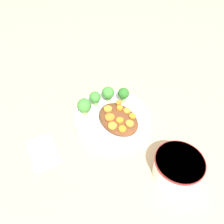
{
  "coord_description": "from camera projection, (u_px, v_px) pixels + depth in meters",
  "views": [
    {
      "loc": [
        -0.39,
        0.24,
        0.51
      ],
      "look_at": [
        0.0,
        0.0,
        0.04
      ],
      "focal_mm": 35.0,
      "sensor_mm": 36.0,
      "label": 1
    }
  ],
  "objects": [
    {
      "name": "plate",
      "position": [
        112.0,
        117.0,
        0.67
      ],
      "size": [
        0.23,
        0.23,
        0.03
      ],
      "color": "silver",
      "rests_on": "ground_plane"
    },
    {
      "name": "carrot_slice_0",
      "position": [
        130.0,
        123.0,
        0.6
      ],
      "size": [
        0.02,
        0.02,
        0.01
      ],
      "primitive_type": "cylinder",
      "color": "orange",
      "rests_on": "stew_mound"
    },
    {
      "name": "carrot_slice_8",
      "position": [
        112.0,
        126.0,
        0.59
      ],
      "size": [
        0.02,
        0.02,
        0.01
      ],
      "primitive_type": "cylinder",
      "color": "orange",
      "rests_on": "stew_mound"
    },
    {
      "name": "carrot_slice_7",
      "position": [
        120.0,
        120.0,
        0.61
      ],
      "size": [
        0.02,
        0.02,
        0.01
      ],
      "primitive_type": "cylinder",
      "color": "orange",
      "rests_on": "stew_mound"
    },
    {
      "name": "dip_bowl",
      "position": [
        178.0,
        167.0,
        0.53
      ],
      "size": [
        0.12,
        0.12,
        0.06
      ],
      "color": "white",
      "rests_on": "ground_plane"
    },
    {
      "name": "broccoli_floret_3",
      "position": [
        123.0,
        94.0,
        0.69
      ],
      "size": [
        0.04,
        0.04,
        0.05
      ],
      "color": "#7FA85B",
      "rests_on": "plate"
    },
    {
      "name": "broccoli_floret_2",
      "position": [
        95.0,
        98.0,
        0.68
      ],
      "size": [
        0.04,
        0.04,
        0.05
      ],
      "color": "#7FA85B",
      "rests_on": "plate"
    },
    {
      "name": "carrot_slice_6",
      "position": [
        119.0,
        103.0,
        0.66
      ],
      "size": [
        0.02,
        0.02,
        0.0
      ],
      "primitive_type": "cylinder",
      "color": "orange",
      "rests_on": "stew_mound"
    },
    {
      "name": "carrot_slice_3",
      "position": [
        122.0,
        129.0,
        0.59
      ],
      "size": [
        0.02,
        0.02,
        0.0
      ],
      "primitive_type": "cylinder",
      "color": "orange",
      "rests_on": "stew_mound"
    },
    {
      "name": "carrot_slice_2",
      "position": [
        110.0,
        117.0,
        0.62
      ],
      "size": [
        0.03,
        0.03,
        0.01
      ],
      "primitive_type": "cylinder",
      "color": "orange",
      "rests_on": "stew_mound"
    },
    {
      "name": "napkin",
      "position": [
        44.0,
        152.0,
        0.6
      ],
      "size": [
        0.11,
        0.08,
        0.01
      ],
      "rotation": [
        0.0,
        0.0,
        -0.09
      ],
      "color": "white",
      "rests_on": "ground_plane"
    },
    {
      "name": "ground_plane",
      "position": [
        112.0,
        120.0,
        0.68
      ],
      "size": [
        4.0,
        4.0,
        0.0
      ],
      "primitive_type": "plane",
      "color": "tan"
    },
    {
      "name": "carrot_slice_9",
      "position": [
        133.0,
        116.0,
        0.62
      ],
      "size": [
        0.02,
        0.02,
        0.0
      ],
      "primitive_type": "cylinder",
      "color": "orange",
      "rests_on": "stew_mound"
    },
    {
      "name": "carrot_slice_1",
      "position": [
        108.0,
        109.0,
        0.64
      ],
      "size": [
        0.02,
        0.02,
        0.01
      ],
      "primitive_type": "cylinder",
      "color": "orange",
      "rests_on": "stew_mound"
    },
    {
      "name": "broccoli_floret_0",
      "position": [
        84.0,
        106.0,
        0.65
      ],
      "size": [
        0.04,
        0.04,
        0.06
      ],
      "color": "#7FA85B",
      "rests_on": "plate"
    },
    {
      "name": "carrot_slice_5",
      "position": [
        127.0,
        111.0,
        0.64
      ],
      "size": [
        0.02,
        0.02,
        0.0
      ],
      "primitive_type": "cylinder",
      "color": "orange",
      "rests_on": "stew_mound"
    },
    {
      "name": "broccoli_floret_1",
      "position": [
        108.0,
        93.0,
        0.69
      ],
      "size": [
        0.04,
        0.04,
        0.05
      ],
      "color": "#759E51",
      "rests_on": "plate"
    },
    {
      "name": "carrot_slice_4",
      "position": [
        120.0,
        108.0,
        0.64
      ],
      "size": [
        0.02,
        0.02,
        0.01
      ],
      "primitive_type": "cylinder",
      "color": "orange",
      "rests_on": "stew_mound"
    },
    {
      "name": "stew_mound",
      "position": [
        118.0,
        119.0,
        0.64
      ],
      "size": [
        0.14,
        0.1,
        0.03
      ],
      "primitive_type": "ellipsoid",
      "color": "brown",
      "rests_on": "plate"
    }
  ]
}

